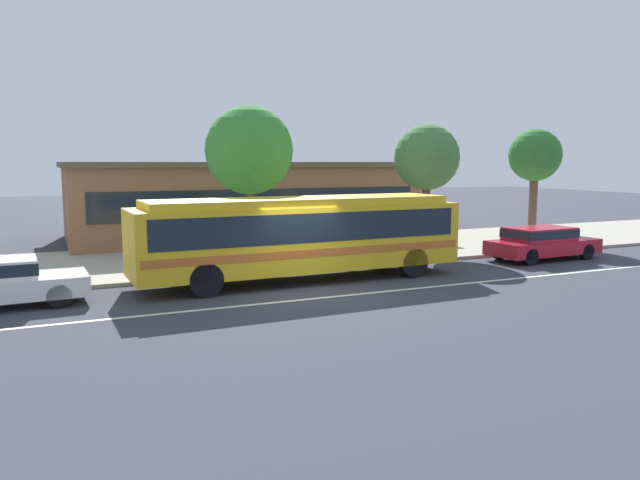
% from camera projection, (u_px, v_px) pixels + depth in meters
% --- Properties ---
extents(ground_plane, '(120.00, 120.00, 0.00)m').
position_uv_depth(ground_plane, '(308.00, 293.00, 17.96)').
color(ground_plane, '#343641').
extents(sidewalk_slab, '(60.00, 8.00, 0.12)m').
position_uv_depth(sidewalk_slab, '(239.00, 256.00, 24.45)').
color(sidewalk_slab, '#A09B8B').
rests_on(sidewalk_slab, ground_plane).
extents(lane_stripe_center, '(56.00, 0.16, 0.01)m').
position_uv_depth(lane_stripe_center, '(320.00, 298.00, 17.24)').
color(lane_stripe_center, silver).
rests_on(lane_stripe_center, ground_plane).
extents(transit_bus, '(10.77, 2.79, 2.70)m').
position_uv_depth(transit_bus, '(301.00, 233.00, 19.62)').
color(transit_bus, gold).
rests_on(transit_bus, ground_plane).
extents(sedan_far_ahead, '(4.67, 2.05, 1.29)m').
position_uv_depth(sedan_far_ahead, '(542.00, 241.00, 23.95)').
color(sedan_far_ahead, '#B1182A').
rests_on(sedan_far_ahead, ground_plane).
extents(pedestrian_waiting_near_sign, '(0.42, 0.42, 1.74)m').
position_uv_depth(pedestrian_waiting_near_sign, '(342.00, 234.00, 22.98)').
color(pedestrian_waiting_near_sign, '#333338').
rests_on(pedestrian_waiting_near_sign, sidewalk_slab).
extents(bus_stop_sign, '(0.08, 0.44, 2.42)m').
position_uv_depth(bus_stop_sign, '(409.00, 218.00, 23.40)').
color(bus_stop_sign, gray).
rests_on(bus_stop_sign, sidewalk_slab).
extents(street_tree_near_stop, '(3.33, 3.33, 5.82)m').
position_uv_depth(street_tree_near_stop, '(249.00, 151.00, 22.95)').
color(street_tree_near_stop, brown).
rests_on(street_tree_near_stop, sidewalk_slab).
extents(street_tree_mid_block, '(2.80, 2.80, 5.31)m').
position_uv_depth(street_tree_mid_block, '(427.00, 158.00, 25.93)').
color(street_tree_mid_block, brown).
rests_on(street_tree_mid_block, sidewalk_slab).
extents(street_tree_far_end, '(2.49, 2.49, 5.29)m').
position_uv_depth(street_tree_far_end, '(535.00, 157.00, 29.14)').
color(street_tree_far_end, brown).
rests_on(street_tree_far_end, sidewalk_slab).
extents(station_building, '(16.99, 8.69, 3.84)m').
position_uv_depth(station_building, '(240.00, 199.00, 31.22)').
color(station_building, brown).
rests_on(station_building, ground_plane).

